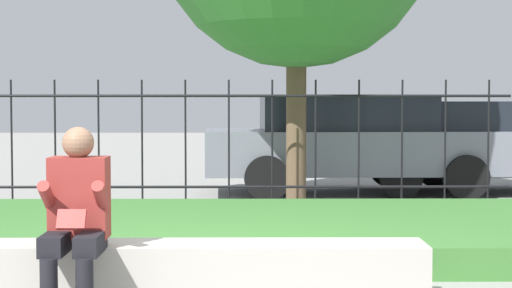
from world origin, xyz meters
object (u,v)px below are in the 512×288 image
(stone_bench, at_px, (203,277))
(person_seated_reader, at_px, (76,214))
(car_parked_center, at_px, (354,142))
(car_parked_right, at_px, (477,145))

(stone_bench, distance_m, person_seated_reader, 0.97)
(stone_bench, xyz_separation_m, person_seated_reader, (-0.81, -0.26, 0.47))
(stone_bench, height_order, car_parked_center, car_parked_center)
(person_seated_reader, relative_size, car_parked_center, 0.27)
(person_seated_reader, height_order, car_parked_right, car_parked_right)
(car_parked_right, relative_size, car_parked_center, 0.93)
(stone_bench, height_order, car_parked_right, car_parked_right)
(stone_bench, distance_m, car_parked_center, 7.11)
(stone_bench, xyz_separation_m, car_parked_right, (3.74, 7.00, 0.54))
(stone_bench, relative_size, person_seated_reader, 2.49)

